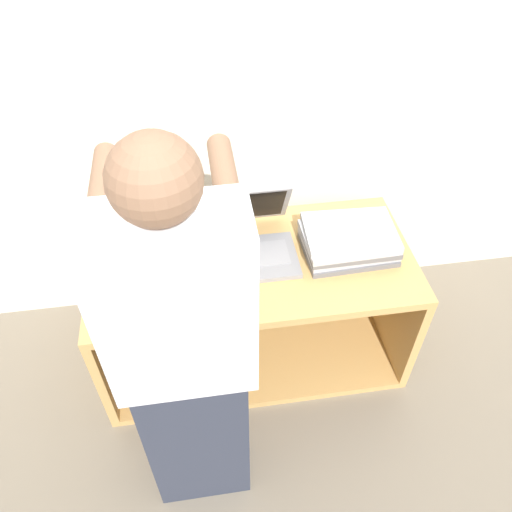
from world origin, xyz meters
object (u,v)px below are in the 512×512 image
(laptop_stack_right, at_px, (349,240))
(person, at_px, (187,363))
(laptop_open, at_px, (250,241))
(laptop_stack_left, at_px, (153,260))

(laptop_stack_right, distance_m, person, 0.88)
(laptop_open, bearing_deg, laptop_stack_right, -9.15)
(laptop_stack_right, xyz_separation_m, person, (-0.67, -0.56, 0.11))
(laptop_stack_left, relative_size, laptop_stack_right, 1.01)
(laptop_open, distance_m, laptop_stack_left, 0.40)
(laptop_stack_right, bearing_deg, laptop_stack_left, 179.81)
(laptop_open, height_order, laptop_stack_left, laptop_open)
(laptop_open, relative_size, laptop_stack_right, 1.01)
(laptop_stack_right, relative_size, person, 0.24)
(person, bearing_deg, laptop_stack_left, 101.54)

